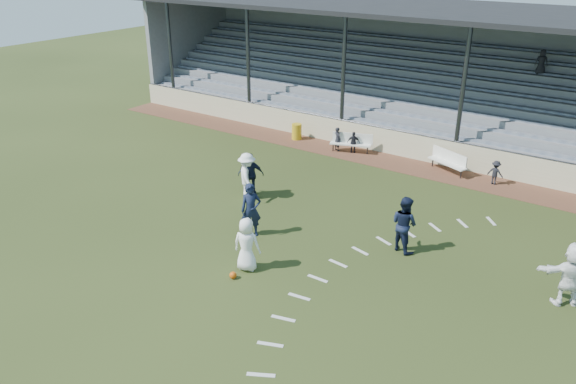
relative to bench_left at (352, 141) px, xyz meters
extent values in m
plane|color=#2A3515|center=(1.83, -10.65, -0.58)|extent=(90.00, 90.00, 0.00)
cube|color=#533021|center=(1.83, -0.15, -0.57)|extent=(34.00, 2.00, 0.02)
cube|color=beige|center=(1.83, 0.90, 0.02)|extent=(34.00, 0.18, 1.20)
cube|color=white|center=(0.00, -0.12, -0.13)|extent=(2.02, 1.05, 0.06)
cube|color=white|center=(0.00, 0.10, 0.12)|extent=(1.90, 0.73, 0.54)
cylinder|color=#303338|center=(-0.80, -0.41, -0.36)|extent=(0.06, 0.06, 0.40)
cylinder|color=#303338|center=(0.80, 0.16, -0.36)|extent=(0.06, 0.06, 0.40)
cube|color=white|center=(4.83, 0.09, -0.13)|extent=(1.99, 1.16, 0.06)
cube|color=white|center=(4.83, 0.31, 0.12)|extent=(1.86, 0.85, 0.54)
cylinder|color=#303338|center=(4.05, 0.43, -0.36)|extent=(0.06, 0.06, 0.40)
cylinder|color=#303338|center=(5.60, -0.25, -0.36)|extent=(0.06, 0.06, 0.40)
cylinder|color=gold|center=(-3.32, 0.10, -0.15)|extent=(0.52, 0.52, 0.82)
sphere|color=#C54E0B|center=(2.51, -12.12, -0.47)|extent=(0.23, 0.23, 0.23)
imported|color=white|center=(2.53, -11.43, 0.30)|extent=(0.99, 0.79, 1.78)
imported|color=#121932|center=(1.23, -9.56, 0.39)|extent=(0.84, 0.83, 1.96)
imported|color=#121932|center=(6.08, -7.50, 0.40)|extent=(1.14, 1.01, 1.96)
imported|color=white|center=(-0.82, -7.20, 0.38)|extent=(1.40, 1.37, 1.93)
imported|color=#121932|center=(-0.93, -6.82, 0.31)|extent=(1.12, 0.94, 1.79)
imported|color=white|center=(11.22, -7.69, 0.39)|extent=(1.82, 1.50, 1.95)
imported|color=black|center=(-0.68, -0.22, 0.03)|extent=(0.51, 0.42, 1.19)
imported|color=black|center=(0.14, -0.06, -0.03)|extent=(0.68, 0.49, 1.07)
imported|color=black|center=(7.00, -0.06, -0.03)|extent=(0.72, 0.46, 1.06)
cube|color=gray|center=(1.83, 1.45, 0.02)|extent=(34.00, 0.80, 1.20)
cube|color=slate|center=(1.83, 1.55, 0.67)|extent=(33.00, 0.28, 0.10)
cube|color=gray|center=(1.83, 2.25, 0.22)|extent=(34.00, 0.80, 1.60)
cube|color=slate|center=(1.83, 2.35, 1.07)|extent=(33.00, 0.28, 0.10)
cube|color=gray|center=(1.83, 3.05, 0.42)|extent=(34.00, 0.80, 2.00)
cube|color=slate|center=(1.83, 3.15, 1.47)|extent=(33.00, 0.28, 0.10)
cube|color=gray|center=(1.83, 3.85, 0.62)|extent=(34.00, 0.80, 2.40)
cube|color=slate|center=(1.83, 3.95, 1.87)|extent=(33.00, 0.28, 0.10)
cube|color=gray|center=(1.83, 4.65, 0.82)|extent=(34.00, 0.80, 2.80)
cube|color=slate|center=(1.83, 4.75, 2.27)|extent=(33.00, 0.28, 0.10)
cube|color=gray|center=(1.83, 5.45, 1.02)|extent=(34.00, 0.80, 3.20)
cube|color=slate|center=(1.83, 5.55, 2.67)|extent=(33.00, 0.28, 0.10)
cube|color=gray|center=(1.83, 6.25, 1.22)|extent=(34.00, 0.80, 3.60)
cube|color=slate|center=(1.83, 6.35, 3.07)|extent=(33.00, 0.28, 0.10)
cube|color=gray|center=(1.83, 7.05, 1.42)|extent=(34.00, 0.80, 4.00)
cube|color=slate|center=(1.83, 7.15, 3.47)|extent=(33.00, 0.28, 0.10)
cube|color=gray|center=(1.83, 7.85, 1.62)|extent=(34.00, 0.80, 4.40)
cube|color=slate|center=(1.83, 7.95, 3.87)|extent=(33.00, 0.28, 0.10)
cube|color=gray|center=(1.83, 8.45, 2.62)|extent=(34.00, 0.40, 6.40)
cube|color=gray|center=(-15.02, 4.85, 2.62)|extent=(0.30, 7.80, 6.40)
cube|color=black|center=(1.83, 4.55, 5.92)|extent=(34.60, 9.00, 0.22)
cylinder|color=#303338|center=(-13.17, 1.00, 2.67)|extent=(0.20, 0.20, 6.50)
cylinder|color=#303338|center=(-7.17, 1.00, 2.67)|extent=(0.20, 0.20, 6.50)
cylinder|color=#303338|center=(-1.17, 1.00, 2.67)|extent=(0.20, 0.20, 6.50)
cylinder|color=#303338|center=(4.83, 1.00, 2.67)|extent=(0.20, 0.20, 6.50)
cylinder|color=#303338|center=(1.83, 0.90, 0.67)|extent=(34.00, 0.05, 0.05)
imported|color=black|center=(6.85, 6.29, 3.62)|extent=(0.66, 0.51, 1.20)
cube|color=silver|center=(7.95, -3.64, -0.58)|extent=(0.54, 0.61, 0.01)
cube|color=silver|center=(7.12, -4.42, -0.58)|extent=(0.59, 0.56, 0.01)
cube|color=silver|center=(6.40, -5.31, -0.58)|extent=(0.64, 0.51, 0.01)
cube|color=silver|center=(5.79, -6.27, -0.58)|extent=(0.67, 0.44, 0.01)
cube|color=silver|center=(5.31, -7.30, -0.58)|extent=(0.70, 0.37, 0.01)
cube|color=silver|center=(4.96, -8.39, -0.58)|extent=(0.71, 0.29, 0.01)
cube|color=silver|center=(4.75, -9.51, -0.58)|extent=(0.71, 0.21, 0.01)
cube|color=silver|center=(4.68, -10.65, -0.58)|extent=(0.70, 0.12, 0.01)
cube|color=silver|center=(4.75, -11.78, -0.58)|extent=(0.71, 0.21, 0.01)
cube|color=silver|center=(4.96, -12.90, -0.58)|extent=(0.71, 0.29, 0.01)
cube|color=silver|center=(5.31, -13.99, -0.58)|extent=(0.70, 0.37, 0.01)
cube|color=silver|center=(5.79, -15.02, -0.58)|extent=(0.67, 0.44, 0.01)
camera|label=1|loc=(12.32, -23.31, 8.98)|focal=35.00mm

